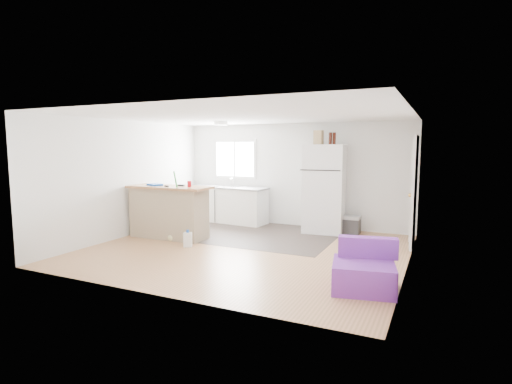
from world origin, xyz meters
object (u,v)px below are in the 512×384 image
Objects in this scene: refrigerator at (325,189)px; bottle_right at (334,138)px; purple_seat at (364,271)px; mop at (174,229)px; cooler at (348,224)px; peninsula at (169,212)px; blue_tray at (155,185)px; cardboard_box at (319,137)px; bottle_left at (330,138)px; cleaner_jug at (188,239)px; kitchen_cabinets at (229,204)px; red_cup at (189,184)px.

bottle_right reaches higher than refrigerator.
purple_seat is 4.07m from mop.
cooler is at bearing -1.42° from refrigerator.
purple_seat is at bearing -18.50° from peninsula.
blue_tray is 3.60m from cardboard_box.
blue_tray is 1.20× the size of bottle_left.
cooler is 1.58× the size of cleaner_jug.
refrigerator is 2.09× the size of purple_seat.
blue_tray is (-0.31, -0.05, 0.55)m from peninsula.
kitchen_cabinets is 2.14m from red_cup.
bottle_left is at bearing 30.72° from blue_tray.
purple_seat reaches higher than cleaner_jug.
cleaner_jug is at bearing -32.35° from peninsula.
refrigerator is 6.37× the size of blue_tray.
cardboard_box is at bearing 31.18° from cleaner_jug.
bottle_left reaches higher than cooler.
mop is at bearing -144.22° from red_cup.
blue_tray is (-0.60, -2.05, 0.64)m from kitchen_cabinets.
peninsula is at bearing 126.43° from cleaner_jug.
purple_seat is 3.89m from bottle_right.
peninsula is at bearing 179.01° from red_cup.
red_cup is 2.95m from cardboard_box.
kitchen_cabinets is 2.21× the size of purple_seat.
red_cup is 0.48× the size of bottle_left.
blue_tray is (-3.04, -1.95, 0.13)m from refrigerator.
purple_seat is 0.65× the size of mop.
mop is at bearing -85.82° from kitchen_cabinets.
refrigerator is at bearing -175.76° from cooler.
red_cup is at bearing -143.94° from cooler.
blue_tray reaches higher than cooler.
mop reaches higher than cleaner_jug.
refrigerator is 15.92× the size of red_cup.
bottle_right reaches higher than cleaner_jug.
kitchen_cabinets is 6.74× the size of blue_tray.
refrigerator is at bearing 29.18° from cleaner_jug.
cardboard_box is 0.28m from bottle_left.
cleaner_jug is at bearing -134.72° from cooler.
kitchen_cabinets is 3.07m from bottle_right.
purple_seat is at bearing -67.51° from bottle_left.
cleaner_jug is (0.79, -0.49, -0.40)m from peninsula.
blue_tray is 3.87m from bottle_right.
purple_seat is at bearing -35.70° from kitchen_cabinets.
bottle_left is at bearing 26.63° from cleaner_jug.
cooler reaches higher than cleaner_jug.
red_cup reaches higher than cooler.
kitchen_cabinets is 2.49m from refrigerator.
cleaner_jug is 1.09× the size of blue_tray.
cleaner_jug is (-2.46, -2.42, -0.06)m from cooler.
refrigerator is at bearing 172.43° from bottle_right.
purple_seat is at bearing -11.34° from mop.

